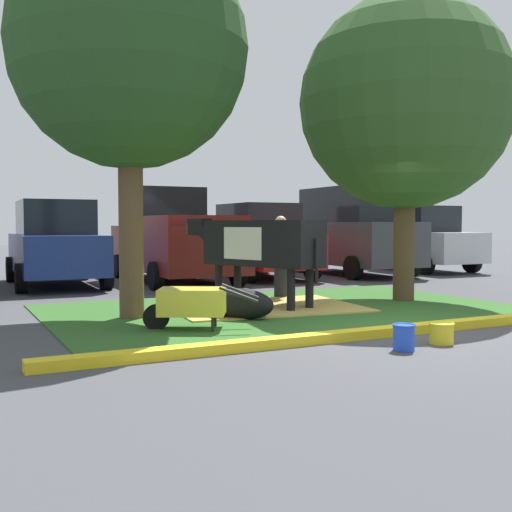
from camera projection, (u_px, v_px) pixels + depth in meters
name	position (u px, v px, depth m)	size (l,w,h in m)	color
ground_plane	(397.00, 329.00, 8.68)	(80.00, 80.00, 0.00)	#424247
grass_island	(287.00, 309.00, 10.57)	(7.87, 5.15, 0.02)	#2D5B23
curb_yellow	(390.00, 331.00, 8.14)	(9.07, 0.24, 0.12)	yellow
hay_bedding	(264.00, 307.00, 10.76)	(3.20, 2.40, 0.04)	tan
shade_tree_left	(129.00, 51.00, 9.38)	(3.62, 3.62, 5.92)	brown
shade_tree_right	(406.00, 104.00, 11.64)	(3.99, 3.99, 5.74)	#4C3823
cow_holstein	(258.00, 244.00, 10.99)	(1.48, 3.03, 1.57)	black
calf_lying	(238.00, 304.00, 9.51)	(1.05, 1.23, 0.48)	black
person_handler	(281.00, 254.00, 12.17)	(0.34, 0.46, 1.63)	black
wheelbarrow	(190.00, 302.00, 8.54)	(1.54, 1.12, 0.63)	gold
bucket_blue	(404.00, 337.00, 7.17)	(0.27, 0.27, 0.31)	blue
bucket_yellow	(442.00, 333.00, 7.58)	(0.31, 0.31, 0.26)	yellow
sedan_blue	(55.00, 244.00, 14.74)	(2.11, 4.45, 2.02)	navy
pickup_truck_maroon	(173.00, 238.00, 15.77)	(2.33, 5.45, 2.42)	maroon
sedan_red	(258.00, 242.00, 17.00)	(2.11, 4.45, 2.02)	red
suv_dark_grey	(351.00, 231.00, 17.94)	(2.22, 4.65, 2.52)	#3D3D42
sedan_silver	(417.00, 239.00, 19.57)	(2.11, 4.45, 2.02)	silver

